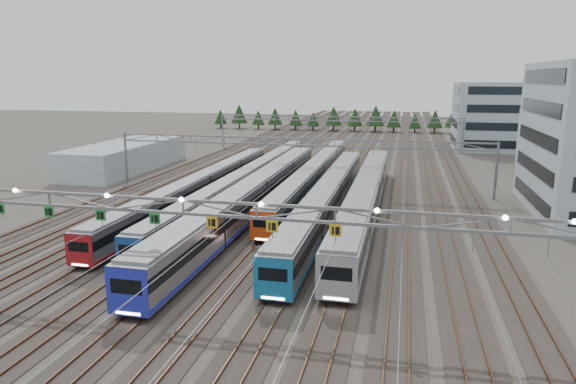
% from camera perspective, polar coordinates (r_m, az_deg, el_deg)
% --- Properties ---
extents(ground, '(400.00, 400.00, 0.00)m').
position_cam_1_polar(ground, '(40.62, -11.13, -11.66)').
color(ground, '#47423A').
rests_on(ground, ground).
extents(track_bed, '(54.00, 260.00, 5.42)m').
position_cam_1_polar(track_bed, '(135.43, 6.23, 6.13)').
color(track_bed, '#2D2823').
rests_on(track_bed, ground).
extents(train_a, '(2.66, 54.89, 3.45)m').
position_cam_1_polar(train_a, '(70.99, -9.62, 0.58)').
color(train_a, black).
rests_on(train_a, ground).
extents(train_b, '(2.56, 68.53, 3.32)m').
position_cam_1_polar(train_b, '(76.21, -4.41, 1.49)').
color(train_b, black).
rests_on(train_b, ground).
extents(train_c, '(3.14, 60.99, 4.09)m').
position_cam_1_polar(train_c, '(63.68, -3.72, -0.35)').
color(train_c, black).
rests_on(train_c, ground).
extents(train_d, '(2.76, 59.94, 3.59)m').
position_cam_1_polar(train_d, '(79.46, 3.01, 2.07)').
color(train_d, black).
rests_on(train_d, ground).
extents(train_e, '(2.97, 54.25, 3.87)m').
position_cam_1_polar(train_e, '(63.02, 4.49, -0.60)').
color(train_e, black).
rests_on(train_e, ground).
extents(train_f, '(3.12, 54.78, 4.07)m').
position_cam_1_polar(train_f, '(63.63, 8.65, -0.49)').
color(train_f, black).
rests_on(train_f, ground).
extents(gantry_near, '(56.36, 0.61, 8.08)m').
position_cam_1_polar(gantry_near, '(38.21, -11.71, -1.98)').
color(gantry_near, slate).
rests_on(gantry_near, ground).
extents(gantry_mid, '(56.36, 0.36, 8.00)m').
position_cam_1_polar(gantry_mid, '(75.99, 0.94, 4.92)').
color(gantry_mid, slate).
rests_on(gantry_mid, ground).
extents(gantry_far, '(56.36, 0.36, 8.00)m').
position_cam_1_polar(gantry_far, '(120.13, 5.43, 7.68)').
color(gantry_far, slate).
rests_on(gantry_far, ground).
extents(depot_bldg_mid, '(14.00, 16.00, 10.80)m').
position_cam_1_polar(depot_bldg_mid, '(104.95, 28.69, 4.96)').
color(depot_bldg_mid, '#9FB6BE').
rests_on(depot_bldg_mid, ground).
extents(depot_bldg_north, '(22.00, 18.00, 15.56)m').
position_cam_1_polar(depot_bldg_north, '(131.23, 22.87, 7.78)').
color(depot_bldg_north, '#9FB6BE').
rests_on(depot_bldg_north, ground).
extents(west_shed, '(10.00, 30.00, 4.87)m').
position_cam_1_polar(west_shed, '(98.82, -17.57, 3.80)').
color(west_shed, '#9FB6BE').
rests_on(west_shed, ground).
extents(treeline, '(100.10, 5.60, 7.02)m').
position_cam_1_polar(treeline, '(163.63, 8.26, 8.14)').
color(treeline, '#332114').
rests_on(treeline, ground).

